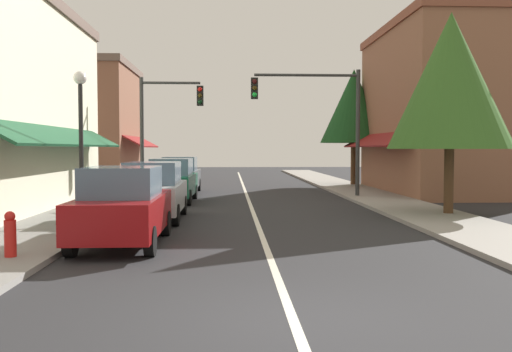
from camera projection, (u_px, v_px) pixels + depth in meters
ground_plane at (247, 197)px, 24.87m from camera, size 80.00×80.00×0.00m
sidewalk_left at (123, 196)px, 24.61m from camera, size 2.60×56.00×0.12m
sidewalk_right at (369, 195)px, 25.13m from camera, size 2.60×56.00×0.12m
lane_center_stripe at (247, 197)px, 24.87m from camera, size 0.14×52.00×0.01m
storefront_right_block at (445, 109)px, 27.13m from camera, size 7.10×10.20×8.15m
storefront_far_left at (89, 124)px, 34.22m from camera, size 6.53×8.20×7.32m
parked_car_nearest_left at (123, 206)px, 12.45m from camera, size 1.79×4.10×1.77m
parked_car_second_left at (153, 191)px, 16.85m from camera, size 1.80×4.11×1.77m
parked_car_third_left at (172, 181)px, 22.47m from camera, size 1.87×4.14×1.77m
parked_car_far_left at (180, 175)px, 27.08m from camera, size 1.82×4.12×1.77m
traffic_signal_mast_arm at (321, 111)px, 24.09m from camera, size 4.77×0.50×5.59m
traffic_signal_left_corner at (163, 118)px, 25.39m from camera, size 2.91×0.50×5.42m
street_lamp_left_near at (81, 121)px, 15.22m from camera, size 0.36×0.36×4.28m
tree_right_near at (450, 81)px, 17.53m from camera, size 3.90×3.90×6.45m
tree_right_far at (354, 106)px, 31.70m from camera, size 3.80×3.80×6.67m
fire_hydrant at (10, 234)px, 10.56m from camera, size 0.22×0.22×0.87m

